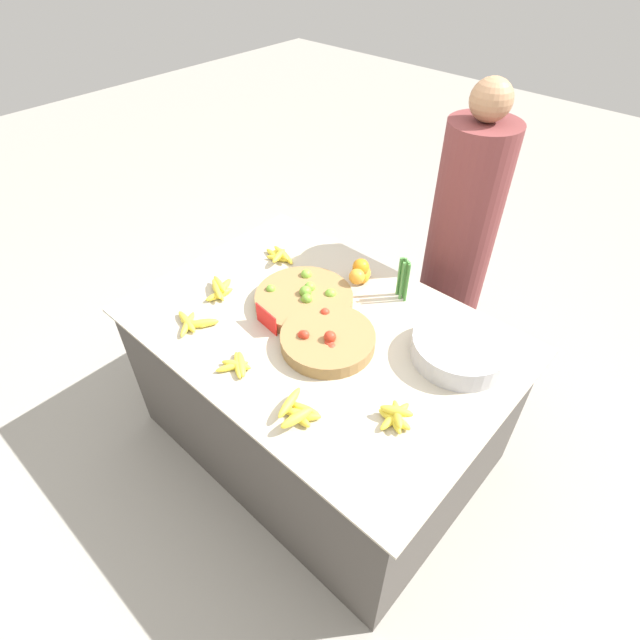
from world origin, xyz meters
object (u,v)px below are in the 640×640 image
Objects in this scene: price_sign at (266,319)px; vendor_person at (456,258)px; lime_bowl at (304,299)px; tomato_basket at (327,340)px; metal_bowl at (460,348)px.

vendor_person is at bearing 80.35° from price_sign.
tomato_basket is (0.25, -0.13, 0.00)m from lime_bowl.
lime_bowl is at bearing -165.20° from metal_bowl.
vendor_person reaches higher than lime_bowl.
lime_bowl is at bearing 153.25° from tomato_basket.
vendor_person reaches higher than price_sign.
vendor_person is at bearing 69.96° from lime_bowl.
tomato_basket is 1.02× the size of metal_bowl.
metal_bowl is (0.68, 0.18, 0.02)m from lime_bowl.
metal_bowl is at bearing 35.39° from tomato_basket.
tomato_basket reaches higher than lime_bowl.
price_sign reaches higher than lime_bowl.
lime_bowl is 0.22m from price_sign.
tomato_basket is at bearing -92.93° from vendor_person.
lime_bowl is 1.15× the size of metal_bowl.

